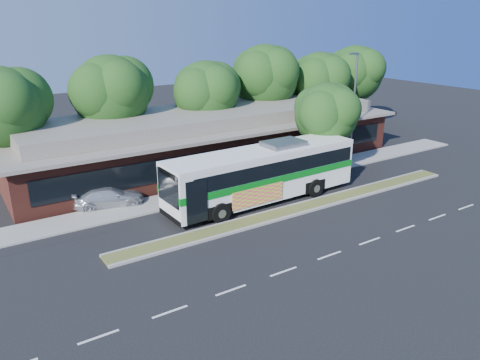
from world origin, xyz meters
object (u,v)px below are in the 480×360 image
at_px(lamp_post, 353,106).
at_px(sidewalk_tree, 329,113).
at_px(transit_bus, 263,170).
at_px(sedan, 109,197).

height_order(lamp_post, sidewalk_tree, lamp_post).
bearing_deg(transit_bus, sidewalk_tree, 14.84).
distance_m(lamp_post, sidewalk_tree, 3.27).
bearing_deg(sidewalk_tree, sedan, 171.89).
xyz_separation_m(transit_bus, sedan, (-8.97, 4.65, -1.50)).
bearing_deg(sedan, sidewalk_tree, -84.17).
height_order(transit_bus, sedan, transit_bus).
bearing_deg(lamp_post, sidewalk_tree, -169.86).
bearing_deg(lamp_post, sedan, 174.83).
height_order(lamp_post, sedan, lamp_post).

